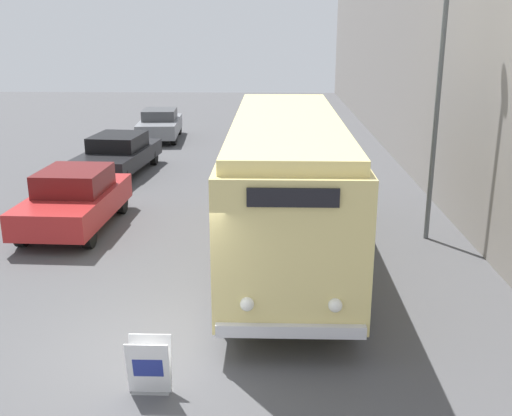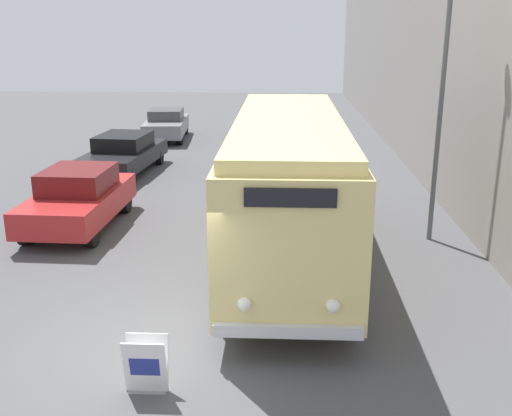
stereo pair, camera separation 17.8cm
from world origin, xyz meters
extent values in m
plane|color=#4C4C4F|center=(0.00, 0.00, 0.00)|extent=(80.00, 80.00, 0.00)
cube|color=gray|center=(6.96, 10.00, 3.58)|extent=(0.30, 60.00, 7.15)
cylinder|color=black|center=(1.18, 1.10, 0.51)|extent=(0.28, 1.02, 1.02)
cylinder|color=black|center=(3.28, 1.10, 0.51)|extent=(0.28, 1.02, 1.02)
cylinder|color=black|center=(1.18, 7.52, 0.51)|extent=(0.28, 1.02, 1.02)
cylinder|color=black|center=(3.28, 7.52, 0.51)|extent=(0.28, 1.02, 1.02)
cube|color=#E5D17F|center=(2.23, 4.31, 1.75)|extent=(2.43, 9.21, 2.48)
cube|color=#F3DD87|center=(2.23, 4.31, 3.12)|extent=(2.23, 8.84, 0.24)
cube|color=silver|center=(2.23, -0.36, 0.63)|extent=(2.31, 0.12, 0.20)
sphere|color=white|center=(1.56, -0.33, 1.06)|extent=(0.22, 0.22, 0.22)
sphere|color=white|center=(2.90, -0.33, 1.06)|extent=(0.22, 0.22, 0.22)
cube|color=black|center=(2.23, -0.32, 2.75)|extent=(1.34, 0.06, 0.28)
cube|color=gray|center=(0.18, -1.07, 0.00)|extent=(0.56, 0.19, 0.01)
cube|color=white|center=(0.18, -1.14, 0.43)|extent=(0.62, 0.17, 0.86)
cube|color=white|center=(0.18, -0.99, 0.43)|extent=(0.62, 0.17, 0.86)
cube|color=navy|center=(0.18, -1.16, 0.45)|extent=(0.43, 0.06, 0.30)
cylinder|color=#595E60|center=(5.79, 5.71, 3.33)|extent=(0.12, 0.12, 6.66)
cylinder|color=black|center=(-4.10, 4.85, 0.33)|extent=(0.22, 0.66, 0.66)
cylinder|color=black|center=(-2.45, 4.79, 0.33)|extent=(0.22, 0.66, 0.66)
cylinder|color=black|center=(-4.00, 7.65, 0.33)|extent=(0.22, 0.66, 0.66)
cylinder|color=black|center=(-2.36, 7.59, 0.33)|extent=(0.22, 0.66, 0.66)
cube|color=#A52323|center=(-3.23, 6.22, 0.66)|extent=(2.05, 4.26, 0.66)
cube|color=#5B1313|center=(-3.22, 6.33, 1.28)|extent=(1.68, 1.95, 0.58)
cylinder|color=black|center=(-4.62, 10.81, 0.33)|extent=(0.22, 0.67, 0.67)
cylinder|color=black|center=(-2.94, 10.65, 0.33)|extent=(0.22, 0.67, 0.67)
cylinder|color=black|center=(-4.31, 13.99, 0.33)|extent=(0.22, 0.67, 0.67)
cylinder|color=black|center=(-2.64, 13.83, 0.33)|extent=(0.22, 0.67, 0.67)
cube|color=black|center=(-3.63, 12.32, 0.61)|extent=(2.37, 4.75, 0.55)
cube|color=black|center=(-3.62, 12.43, 1.15)|extent=(1.84, 2.21, 0.52)
cylinder|color=black|center=(-4.01, 17.70, 0.30)|extent=(0.22, 0.61, 0.61)
cylinder|color=black|center=(-2.52, 17.80, 0.30)|extent=(0.22, 0.61, 0.61)
cylinder|color=black|center=(-4.20, 20.40, 0.30)|extent=(0.22, 0.61, 0.61)
cylinder|color=black|center=(-2.71, 20.50, 0.30)|extent=(0.22, 0.61, 0.61)
cube|color=slate|center=(-3.36, 19.10, 0.62)|extent=(2.03, 4.22, 0.63)
cube|color=#3F4043|center=(-3.37, 19.20, 1.17)|extent=(1.61, 1.95, 0.46)
camera|label=1|loc=(1.94, -8.57, 5.10)|focal=42.00mm
camera|label=2|loc=(2.12, -8.56, 5.10)|focal=42.00mm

